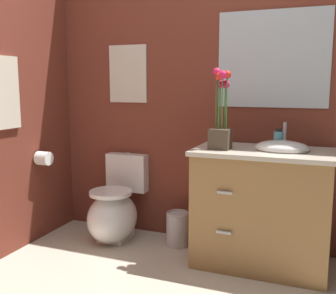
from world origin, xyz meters
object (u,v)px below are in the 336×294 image
wall_mirror (273,59)px  hanging_towel (4,93)px  trash_bin (178,229)px  soap_bottle (278,140)px  vanity_cabinet (262,206)px  toilet (115,211)px  flower_vase (221,122)px  wall_poster (128,74)px  toilet_paper_roll (44,158)px

wall_mirror → hanging_towel: 1.95m
trash_bin → hanging_towel: hanging_towel is taller
hanging_towel → trash_bin: bearing=28.3°
soap_bottle → hanging_towel: (-1.86, -0.53, 0.32)m
vanity_cabinet → hanging_towel: size_ratio=1.94×
toilet → vanity_cabinet: vanity_cabinet is taller
vanity_cabinet → soap_bottle: 0.48m
flower_vase → hanging_towel: (-1.48, -0.42, 0.19)m
vanity_cabinet → wall_poster: bearing=166.0°
hanging_towel → vanity_cabinet: bearing=15.8°
wall_mirror → vanity_cabinet: bearing=-89.5°
wall_poster → wall_mirror: (1.18, 0.00, 0.10)m
toilet_paper_roll → soap_bottle: bearing=6.4°
hanging_towel → toilet_paper_roll: hanging_towel is taller
vanity_cabinet → trash_bin: bearing=171.5°
trash_bin → hanging_towel: (-1.11, -0.60, 1.07)m
wall_mirror → hanging_towel: size_ratio=1.54×
wall_mirror → hanging_towel: bearing=-155.8°
trash_bin → toilet_paper_roll: 1.21m
soap_bottle → hanging_towel: 1.96m
toilet → toilet_paper_roll: bearing=-159.8°
wall_mirror → hanging_towel: wall_mirror is taller
trash_bin → toilet: bearing=-172.1°
toilet → wall_poster: size_ratio=1.45×
toilet → wall_mirror: bearing=12.8°
soap_bottle → toilet_paper_roll: size_ratio=1.37×
toilet → flower_vase: flower_vase is taller
trash_bin → wall_mirror: wall_mirror is taller
hanging_towel → flower_vase: bearing=15.9°
trash_bin → toilet_paper_roll: size_ratio=2.47×
soap_bottle → wall_poster: (-1.27, 0.26, 0.46)m
wall_poster → toilet_paper_roll: bearing=-138.9°
toilet → hanging_towel: size_ratio=1.33×
wall_mirror → wall_poster: bearing=180.0°
flower_vase → wall_mirror: bearing=52.5°
hanging_towel → wall_poster: bearing=53.5°
vanity_cabinet → toilet_paper_roll: vanity_cabinet is taller
flower_vase → wall_mirror: wall_mirror is taller
toilet_paper_roll → wall_poster: bearing=41.1°
wall_mirror → hanging_towel: (-1.77, -0.79, -0.24)m
flower_vase → soap_bottle: 0.41m
toilet → soap_bottle: soap_bottle is taller
wall_mirror → toilet_paper_roll: size_ratio=7.27×
hanging_towel → toilet_paper_roll: 0.63m
trash_bin → vanity_cabinet: bearing=-8.5°
flower_vase → wall_poster: (-0.89, 0.37, 0.34)m
vanity_cabinet → trash_bin: size_ratio=3.70×
flower_vase → wall_poster: wall_poster is taller
vanity_cabinet → soap_bottle: size_ratio=6.70×
vanity_cabinet → soap_bottle: (0.09, 0.03, 0.47)m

